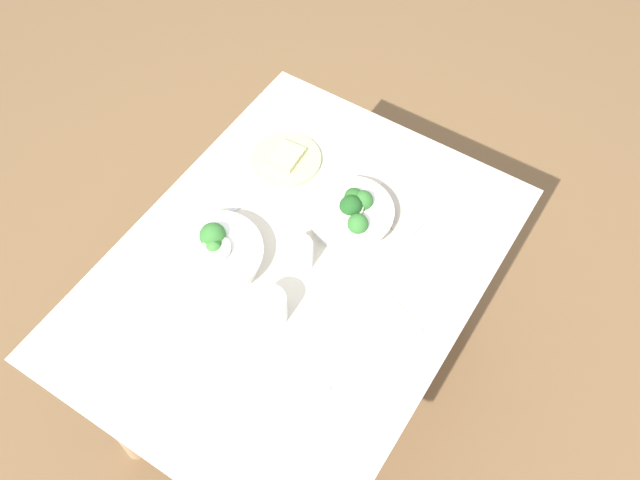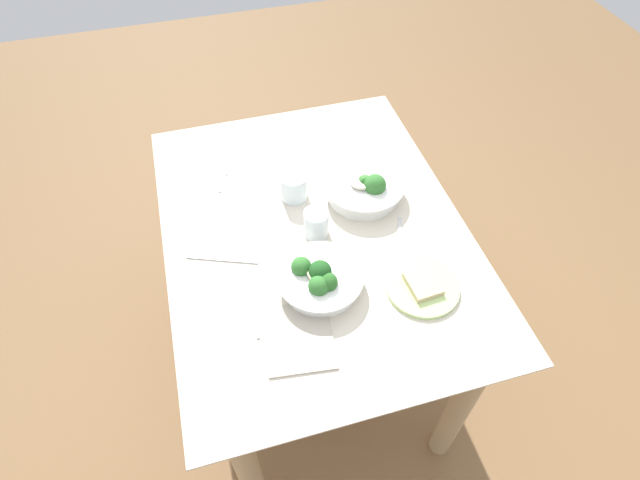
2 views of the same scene
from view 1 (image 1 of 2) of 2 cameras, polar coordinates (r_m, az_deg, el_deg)
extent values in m
plane|color=brown|center=(2.44, -1.50, -11.79)|extent=(6.00, 6.00, 0.00)
cube|color=beige|center=(1.75, -2.04, -2.39)|extent=(1.14, 0.86, 0.01)
cube|color=tan|center=(1.77, -2.03, -2.65)|extent=(1.10, 0.83, 0.02)
cylinder|color=tan|center=(2.25, 12.00, -2.89)|extent=(0.07, 0.07, 0.74)
cylinder|color=tan|center=(2.10, -16.82, -13.02)|extent=(0.07, 0.07, 0.74)
cylinder|color=tan|center=(2.41, -2.05, 4.34)|extent=(0.07, 0.07, 0.74)
cylinder|color=white|center=(1.76, -8.56, -1.37)|extent=(0.22, 0.22, 0.05)
cylinder|color=white|center=(1.74, -8.67, -0.88)|extent=(0.25, 0.25, 0.01)
sphere|color=#3D7A33|center=(1.73, -8.65, -0.64)|extent=(0.04, 0.04, 0.04)
sphere|color=#33702D|center=(1.75, -8.74, 0.36)|extent=(0.07, 0.07, 0.07)
sphere|color=#1E511E|center=(1.73, -8.55, -0.47)|extent=(0.04, 0.04, 0.04)
cylinder|color=beige|center=(1.72, -8.46, -0.68)|extent=(0.07, 0.07, 0.01)
cylinder|color=white|center=(1.82, 2.47, 1.95)|extent=(0.20, 0.20, 0.04)
cylinder|color=white|center=(1.80, 2.50, 2.41)|extent=(0.23, 0.23, 0.01)
sphere|color=#33702D|center=(1.80, 3.51, 3.24)|extent=(0.05, 0.05, 0.05)
sphere|color=#33702D|center=(1.76, 3.11, 1.32)|extent=(0.05, 0.05, 0.05)
sphere|color=#286023|center=(1.81, 2.77, 3.51)|extent=(0.05, 0.05, 0.05)
sphere|color=#1E511E|center=(1.78, 2.53, 2.77)|extent=(0.06, 0.06, 0.06)
cylinder|color=beige|center=(1.78, 2.58, 2.61)|extent=(0.06, 0.06, 0.01)
cylinder|color=#B7D684|center=(1.95, -2.77, 6.60)|extent=(0.19, 0.19, 0.01)
cube|color=#CCB284|center=(1.94, -2.79, 6.88)|extent=(0.10, 0.08, 0.02)
cylinder|color=silver|center=(1.72, -1.84, -1.10)|extent=(0.07, 0.07, 0.08)
cylinder|color=silver|center=(1.65, -4.12, -5.55)|extent=(0.08, 0.08, 0.08)
cube|color=#B7B7BC|center=(1.83, 8.74, 0.60)|extent=(0.07, 0.01, 0.00)
cube|color=#B7B7BC|center=(1.80, 8.06, -0.54)|extent=(0.03, 0.01, 0.00)
cube|color=#B7B7BC|center=(1.60, -0.29, -12.81)|extent=(0.07, 0.03, 0.00)
cube|color=#B7B7BC|center=(1.59, -1.84, -13.85)|extent=(0.03, 0.02, 0.00)
cube|color=#B7B7BC|center=(1.70, 6.51, -5.51)|extent=(0.08, 0.19, 0.00)
cube|color=#B7B7BC|center=(1.88, -5.34, 3.31)|extent=(0.18, 0.09, 0.00)
cube|color=#B1A997|center=(1.88, 6.96, 3.20)|extent=(0.21, 0.19, 0.01)
camera|label=2|loc=(1.74, 28.43, 38.34)|focal=28.31mm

